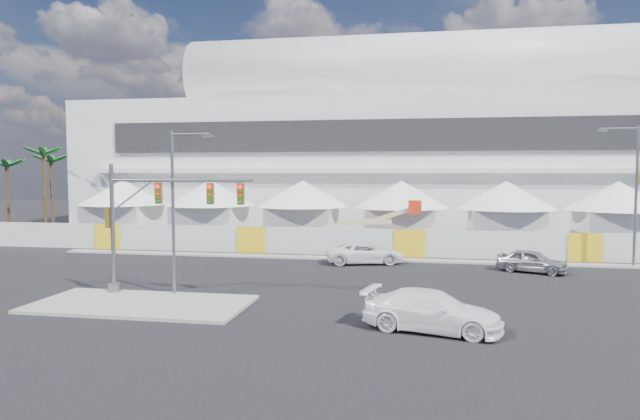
% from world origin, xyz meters
% --- Properties ---
extents(ground, '(160.00, 160.00, 0.00)m').
position_xyz_m(ground, '(0.00, 0.00, 0.00)').
color(ground, black).
rests_on(ground, ground).
extents(median_island, '(10.00, 5.00, 0.15)m').
position_xyz_m(median_island, '(-6.00, -3.00, 0.07)').
color(median_island, gray).
rests_on(median_island, ground).
extents(far_curb, '(80.00, 1.20, 0.12)m').
position_xyz_m(far_curb, '(20.00, 12.50, 0.06)').
color(far_curb, gray).
rests_on(far_curb, ground).
extents(stadium, '(80.00, 24.80, 21.98)m').
position_xyz_m(stadium, '(8.71, 41.50, 9.45)').
color(stadium, silver).
rests_on(stadium, ground).
extents(tent_row, '(53.40, 8.40, 5.40)m').
position_xyz_m(tent_row, '(0.50, 24.00, 3.15)').
color(tent_row, white).
rests_on(tent_row, ground).
extents(hoarding_fence, '(70.00, 0.25, 2.00)m').
position_xyz_m(hoarding_fence, '(6.00, 14.50, 1.00)').
color(hoarding_fence, silver).
rests_on(hoarding_fence, ground).
extents(palm_cluster, '(10.60, 10.60, 8.55)m').
position_xyz_m(palm_cluster, '(-33.46, 29.50, 6.88)').
color(palm_cluster, '#47331E').
rests_on(palm_cluster, ground).
extents(sedan_silver, '(3.19, 4.52, 1.43)m').
position_xyz_m(sedan_silver, '(13.63, 9.43, 0.71)').
color(sedan_silver, '#A7A8AC').
rests_on(sedan_silver, ground).
extents(pickup_curb, '(3.67, 5.71, 1.46)m').
position_xyz_m(pickup_curb, '(3.08, 10.94, 0.73)').
color(pickup_curb, white).
rests_on(pickup_curb, ground).
extents(pickup_near, '(3.36, 5.81, 1.58)m').
position_xyz_m(pickup_near, '(7.34, -4.81, 0.79)').
color(pickup_near, white).
rests_on(pickup_near, ground).
extents(traffic_mast, '(7.75, 0.63, 6.50)m').
position_xyz_m(traffic_mast, '(-6.74, -1.00, 3.76)').
color(traffic_mast, gray).
rests_on(traffic_mast, median_island).
extents(streetlight_median, '(2.25, 0.23, 8.13)m').
position_xyz_m(streetlight_median, '(-5.13, -0.80, 4.82)').
color(streetlight_median, gray).
rests_on(streetlight_median, median_island).
extents(streetlight_curb, '(2.73, 0.61, 9.22)m').
position_xyz_m(streetlight_curb, '(20.27, 12.50, 5.35)').
color(streetlight_curb, slate).
rests_on(streetlight_curb, ground).
extents(boom_lift, '(7.82, 2.16, 3.93)m').
position_xyz_m(boom_lift, '(1.81, 18.28, 1.06)').
color(boom_lift, red).
rests_on(boom_lift, ground).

